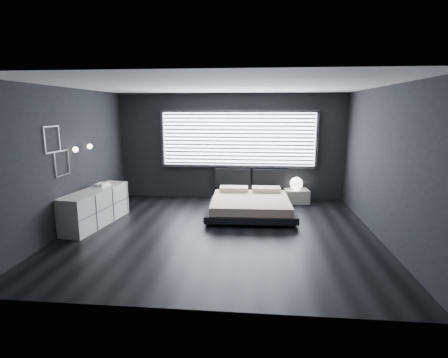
# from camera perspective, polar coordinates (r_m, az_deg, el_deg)

# --- Properties ---
(room) EXTENTS (6.04, 6.00, 2.80)m
(room) POSITION_cam_1_polar(r_m,az_deg,el_deg) (6.63, -0.70, 2.81)
(room) COLOR black
(room) RESTS_ON ground
(window) EXTENTS (4.14, 0.09, 1.52)m
(window) POSITION_cam_1_polar(r_m,az_deg,el_deg) (9.26, 2.33, 6.52)
(window) COLOR white
(window) RESTS_ON ground
(headboard) EXTENTS (1.96, 0.16, 0.52)m
(headboard) POSITION_cam_1_polar(r_m,az_deg,el_deg) (9.34, 4.54, 0.09)
(headboard) COLOR black
(headboard) RESTS_ON ground
(sconce_near) EXTENTS (0.18, 0.11, 0.11)m
(sconce_near) POSITION_cam_1_polar(r_m,az_deg,el_deg) (7.53, -23.11, 4.45)
(sconce_near) COLOR silver
(sconce_near) RESTS_ON ground
(sconce_far) EXTENTS (0.18, 0.11, 0.11)m
(sconce_far) POSITION_cam_1_polar(r_m,az_deg,el_deg) (8.06, -21.10, 4.99)
(sconce_far) COLOR silver
(sconce_far) RESTS_ON ground
(wall_art_upper) EXTENTS (0.01, 0.48, 0.48)m
(wall_art_upper) POSITION_cam_1_polar(r_m,az_deg,el_deg) (7.03, -26.25, 5.83)
(wall_art_upper) COLOR #47474C
(wall_art_upper) RESTS_ON ground
(wall_art_lower) EXTENTS (0.01, 0.48, 0.48)m
(wall_art_lower) POSITION_cam_1_polar(r_m,az_deg,el_deg) (7.30, -24.91, 2.37)
(wall_art_lower) COLOR #47474C
(wall_art_lower) RESTS_ON ground
(bed) EXTENTS (2.01, 1.93, 0.50)m
(bed) POSITION_cam_1_polar(r_m,az_deg,el_deg) (8.05, 4.32, -4.18)
(bed) COLOR black
(bed) RESTS_ON ground
(nightstand) EXTENTS (0.66, 0.58, 0.35)m
(nightstand) POSITION_cam_1_polar(r_m,az_deg,el_deg) (9.26, 11.71, -2.71)
(nightstand) COLOR silver
(nightstand) RESTS_ON ground
(orb_lamp) EXTENTS (0.33, 0.33, 0.33)m
(orb_lamp) POSITION_cam_1_polar(r_m,az_deg,el_deg) (9.15, 11.72, -0.72)
(orb_lamp) COLOR white
(orb_lamp) RESTS_ON nightstand
(dresser) EXTENTS (0.77, 1.91, 0.74)m
(dresser) POSITION_cam_1_polar(r_m,az_deg,el_deg) (7.81, -20.25, -4.32)
(dresser) COLOR silver
(dresser) RESTS_ON ground
(book_stack) EXTENTS (0.30, 0.35, 0.06)m
(book_stack) POSITION_cam_1_polar(r_m,az_deg,el_deg) (8.06, -19.34, -0.85)
(book_stack) COLOR white
(book_stack) RESTS_ON dresser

